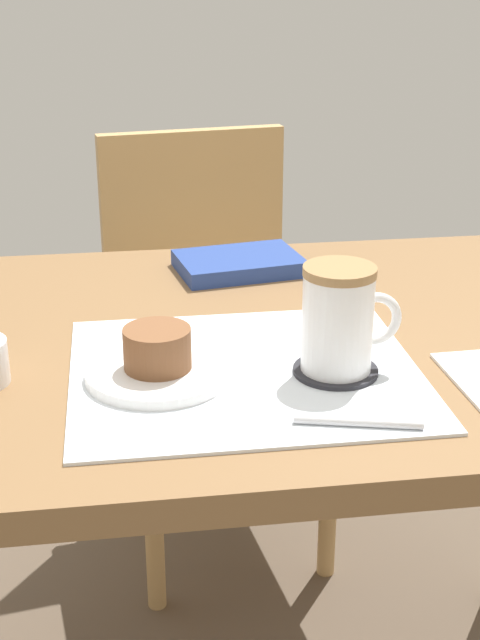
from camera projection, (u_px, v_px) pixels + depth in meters
name	position (u px, v px, depth m)	size (l,w,h in m)	color
dining_table	(226.00, 393.00, 1.15)	(1.26, 0.72, 0.74)	brown
wooden_chair	(209.00, 326.00, 1.84)	(0.48, 0.48, 0.85)	tan
placemat	(245.00, 372.00, 1.02)	(0.40, 0.35, 0.00)	white
pastry_plate	(158.00, 372.00, 1.00)	(0.16, 0.16, 0.01)	white
pastry	(157.00, 348.00, 0.99)	(0.08, 0.08, 0.05)	brown
coffee_coaster	(335.00, 370.00, 1.01)	(0.10, 0.10, 0.01)	#232328
coffee_mug	(340.00, 319.00, 0.99)	(0.11, 0.08, 0.12)	white
teaspoon	(358.00, 422.00, 0.89)	(0.01, 0.01, 0.13)	silver
small_book	(239.00, 264.00, 1.34)	(0.18, 0.12, 0.02)	navy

